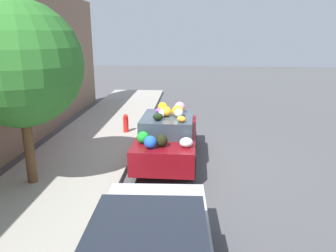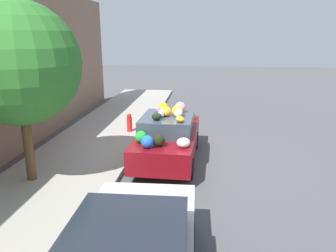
% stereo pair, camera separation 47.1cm
% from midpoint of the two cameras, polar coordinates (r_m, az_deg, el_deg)
% --- Properties ---
extents(ground_plane, '(60.00, 60.00, 0.00)m').
position_cam_midpoint_polar(ground_plane, '(10.19, -1.50, -5.96)').
color(ground_plane, '#4C4C4F').
extents(sidewalk_curb, '(24.00, 3.20, 0.14)m').
position_cam_midpoint_polar(sidewalk_curb, '(10.75, -16.05, -5.03)').
color(sidewalk_curb, '#9E998E').
rests_on(sidewalk_curb, ground).
extents(building_facade, '(18.00, 1.20, 5.39)m').
position_cam_midpoint_polar(building_facade, '(11.12, -27.97, 8.21)').
color(building_facade, '#846651').
rests_on(building_facade, ground).
extents(street_tree, '(2.96, 2.96, 4.44)m').
position_cam_midpoint_polar(street_tree, '(8.51, -26.04, 9.61)').
color(street_tree, brown).
rests_on(street_tree, sidewalk_curb).
extents(fire_hydrant, '(0.20, 0.20, 0.70)m').
position_cam_midpoint_polar(fire_hydrant, '(12.59, -8.43, 0.48)').
color(fire_hydrant, red).
rests_on(fire_hydrant, sidewalk_curb).
extents(art_car, '(4.01, 1.78, 1.78)m').
position_cam_midpoint_polar(art_car, '(9.89, -1.36, -1.88)').
color(art_car, maroon).
rests_on(art_car, ground).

